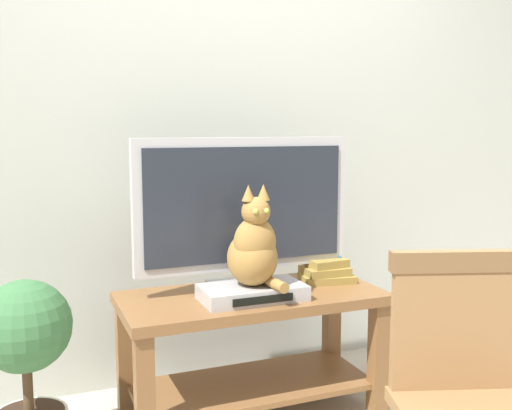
{
  "coord_description": "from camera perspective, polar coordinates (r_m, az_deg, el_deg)",
  "views": [
    {
      "loc": [
        -0.93,
        -1.78,
        1.25
      ],
      "look_at": [
        -0.01,
        0.49,
        0.93
      ],
      "focal_mm": 41.84,
      "sensor_mm": 36.0,
      "label": 1
    }
  ],
  "objects": [
    {
      "name": "potted_plant",
      "position": [
        2.39,
        -21.1,
        -13.7
      ],
      "size": [
        0.34,
        0.34,
        0.7
      ],
      "color": "beige",
      "rests_on": "ground"
    },
    {
      "name": "tv",
      "position": [
        2.6,
        -1.13,
        -0.35
      ],
      "size": [
        0.98,
        0.2,
        0.67
      ],
      "color": "#B7B7BC",
      "rests_on": "tv_stand"
    },
    {
      "name": "back_wall",
      "position": [
        2.99,
        -4.02,
        10.4
      ],
      "size": [
        7.0,
        0.12,
        2.8
      ],
      "primitive_type": "cube",
      "color": "#B7BCB2",
      "rests_on": "ground"
    },
    {
      "name": "cat",
      "position": [
        2.44,
        -0.21,
        -4.19
      ],
      "size": [
        0.21,
        0.28,
        0.42
      ],
      "color": "olive",
      "rests_on": "media_box"
    },
    {
      "name": "wooden_chair",
      "position": [
        1.82,
        19.94,
        -16.22
      ],
      "size": [
        0.53,
        0.53,
        0.9
      ],
      "color": "olive",
      "rests_on": "ground"
    },
    {
      "name": "tv_stand",
      "position": [
        2.65,
        -0.42,
        -11.98
      ],
      "size": [
        1.13,
        0.52,
        0.53
      ],
      "color": "brown",
      "rests_on": "ground"
    },
    {
      "name": "book_stack",
      "position": [
        2.8,
        6.72,
        -6.34
      ],
      "size": [
        0.26,
        0.19,
        0.11
      ],
      "color": "olive",
      "rests_on": "tv_stand"
    },
    {
      "name": "media_box",
      "position": [
        2.5,
        -0.34,
        -8.35
      ],
      "size": [
        0.43,
        0.24,
        0.06
      ],
      "color": "#ADADB2",
      "rests_on": "tv_stand"
    }
  ]
}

